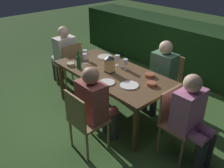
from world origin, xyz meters
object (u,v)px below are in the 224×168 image
(chair_head_near, at_px, (70,63))
(lantern_centerpiece, at_px, (110,63))
(person_in_rust, at_px, (96,103))
(bowl_salad, at_px, (152,84))
(bowl_olives, at_px, (71,64))
(plate_a, at_px, (105,57))
(wine_glass_b, at_px, (85,53))
(bowl_bread, at_px, (150,75))
(plate_c, at_px, (107,82))
(person_in_cream, at_px, (64,52))
(chair_head_far, at_px, (176,119))
(dining_table, at_px, (112,74))
(plate_b, at_px, (129,85))
(person_in_pink, at_px, (192,116))
(green_bottle_on_table, at_px, (79,62))
(wine_glass_c, at_px, (117,58))
(wine_glass_a, at_px, (125,62))
(chair_side_left_b, at_px, (84,119))
(person_in_green, at_px, (161,73))
(chair_side_right_b, at_px, (167,78))
(wine_glass_d, at_px, (85,57))

(chair_head_near, height_order, lantern_centerpiece, lantern_centerpiece)
(person_in_rust, distance_m, bowl_salad, 0.80)
(bowl_olives, bearing_deg, plate_a, 81.43)
(wine_glass_b, bearing_deg, bowl_olives, -82.29)
(person_in_rust, distance_m, wine_glass_b, 1.26)
(plate_a, height_order, bowl_bread, bowl_bread)
(plate_c, xyz_separation_m, bowl_salad, (0.46, 0.40, 0.02))
(person_in_cream, distance_m, chair_head_far, 2.58)
(dining_table, bearing_deg, plate_b, -14.66)
(person_in_cream, relative_size, person_in_pink, 1.00)
(chair_head_far, relative_size, green_bottle_on_table, 3.00)
(chair_head_near, bearing_deg, wine_glass_c, 11.35)
(chair_head_far, relative_size, wine_glass_a, 5.15)
(wine_glass_a, bearing_deg, lantern_centerpiece, -109.67)
(plate_c, bearing_deg, chair_side_left_b, -70.64)
(person_in_cream, relative_size, lantern_centerpiece, 4.34)
(person_in_cream, bearing_deg, bowl_salad, 2.70)
(chair_head_near, distance_m, lantern_centerpiece, 1.25)
(chair_head_near, bearing_deg, plate_b, -4.40)
(person_in_rust, xyz_separation_m, chair_head_near, (-1.61, 0.65, -0.15))
(person_in_green, distance_m, green_bottle_on_table, 1.29)
(wine_glass_b, height_order, plate_c, wine_glass_b)
(person_in_rust, bearing_deg, wine_glass_b, 149.60)
(person_in_rust, height_order, plate_b, person_in_rust)
(lantern_centerpiece, bearing_deg, wine_glass_a, 70.33)
(wine_glass_a, xyz_separation_m, bowl_bread, (0.41, 0.08, -0.09))
(chair_head_far, relative_size, plate_b, 3.44)
(chair_head_near, xyz_separation_m, chair_side_right_b, (1.61, 0.85, 0.00))
(dining_table, height_order, bowl_salad, bowl_salad)
(green_bottle_on_table, xyz_separation_m, wine_glass_b, (-0.23, 0.29, 0.01))
(chair_side_right_b, relative_size, green_bottle_on_table, 3.00)
(lantern_centerpiece, relative_size, plate_a, 1.10)
(person_in_cream, bearing_deg, person_in_pink, 0.00)
(chair_side_left_b, relative_size, person_in_pink, 0.76)
(chair_head_near, relative_size, bowl_olives, 7.22)
(green_bottle_on_table, bearing_deg, wine_glass_d, 116.58)
(lantern_centerpiece, height_order, bowl_olives, lantern_centerpiece)
(chair_side_right_b, height_order, person_in_pink, person_in_pink)
(wine_glass_a, bearing_deg, green_bottle_on_table, -134.16)
(wine_glass_d, distance_m, plate_b, 1.01)
(wine_glass_a, distance_m, wine_glass_b, 0.76)
(chair_side_left_b, xyz_separation_m, bowl_salad, (0.27, 0.94, 0.27))
(person_in_pink, xyz_separation_m, wine_glass_c, (-1.50, 0.22, 0.21))
(dining_table, bearing_deg, person_in_rust, -56.94)
(green_bottle_on_table, height_order, wine_glass_c, green_bottle_on_table)
(plate_b, bearing_deg, person_in_cream, 176.06)
(lantern_centerpiece, bearing_deg, wine_glass_c, 113.17)
(wine_glass_b, distance_m, plate_a, 0.36)
(wine_glass_c, bearing_deg, chair_side_right_b, 49.43)
(chair_head_far, relative_size, bowl_olives, 7.22)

